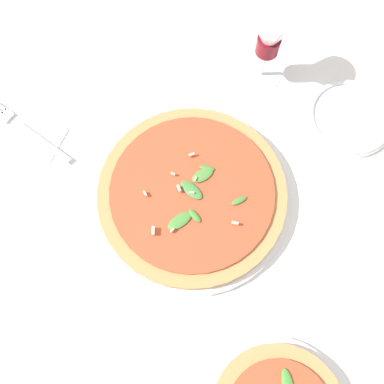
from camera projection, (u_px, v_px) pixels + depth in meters
name	position (u px, v px, depth m)	size (l,w,h in m)	color
ground_plane	(202.00, 198.00, 0.79)	(6.00, 6.00, 0.00)	silver
pizza_arugula_main	(192.00, 195.00, 0.77)	(0.34, 0.34, 0.05)	white
wine_glass	(270.00, 37.00, 0.77)	(0.08, 0.08, 0.17)	white
napkin	(32.00, 135.00, 0.83)	(0.13, 0.10, 0.01)	white
fork	(28.00, 131.00, 0.82)	(0.20, 0.02, 0.00)	silver
side_plate_white	(350.00, 117.00, 0.83)	(0.16, 0.16, 0.02)	white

